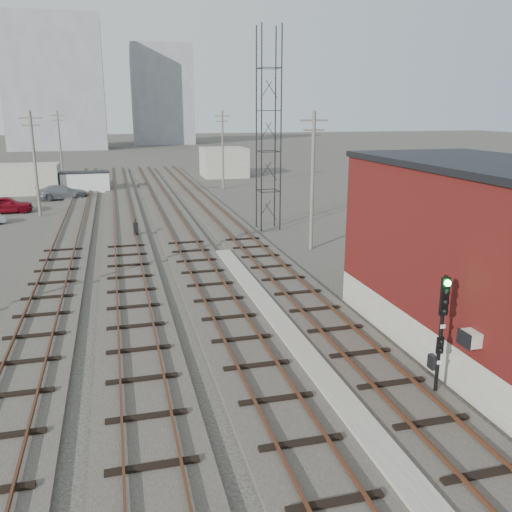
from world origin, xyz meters
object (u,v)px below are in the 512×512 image
object	(u,v)px
signal_mast	(442,327)
site_trailer	(85,182)
switch_stand	(136,229)
car_red	(5,205)
car_grey	(62,192)

from	to	relation	value
signal_mast	site_trailer	size ratio (longest dim) A/B	0.74
switch_stand	car_red	bearing A→B (deg)	126.16
signal_mast	car_red	distance (m)	43.34
signal_mast	switch_stand	size ratio (longest dim) A/B	3.14
signal_mast	car_grey	size ratio (longest dim) A/B	0.80
signal_mast	car_red	bearing A→B (deg)	116.58
signal_mast	car_red	world-z (taller)	signal_mast
switch_stand	site_trailer	distance (m)	25.29
site_trailer	car_red	size ratio (longest dim) A/B	1.21
signal_mast	car_grey	xyz separation A→B (m)	(-15.08, 45.74, -1.68)
car_red	car_grey	size ratio (longest dim) A/B	0.89
car_red	car_grey	distance (m)	8.22
site_trailer	car_grey	distance (m)	5.44
signal_mast	car_grey	world-z (taller)	signal_mast
switch_stand	car_grey	world-z (taller)	car_grey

